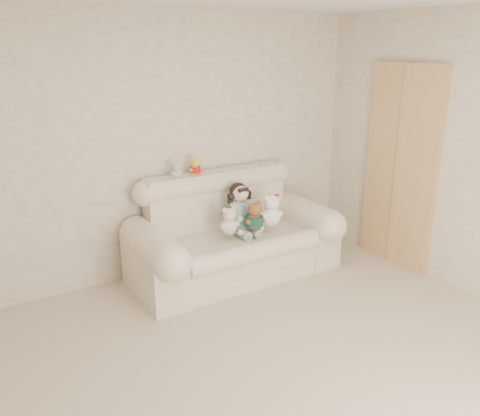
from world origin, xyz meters
The scene contains 10 objects.
floor centered at (0.00, 0.00, 0.00)m, with size 5.00×5.00×0.00m, color tan.
wall_back centered at (0.00, 2.50, 1.30)m, with size 4.50×4.50×0.00m, color beige.
sofa centered at (0.56, 2.00, 0.52)m, with size 2.10×0.95×1.03m, color beige, non-canonical shape.
door_panel centered at (2.22, 1.40, 1.05)m, with size 0.06×0.90×2.10m, color tan.
seated_child centered at (0.67, 2.08, 0.69)m, with size 0.32×0.39×0.53m, color #2C6A4F, non-canonical shape.
brown_teddy centered at (0.72, 1.87, 0.68)m, with size 0.22×0.17×0.35m, color brown, non-canonical shape.
white_cat centered at (0.92, 1.89, 0.70)m, with size 0.26×0.20×0.40m, color white, non-canonical shape.
cream_teddy centered at (0.44, 1.90, 0.67)m, with size 0.21×0.16×0.33m, color beige, non-canonical shape.
yellow_mini_bear centered at (0.32, 2.36, 1.12)m, with size 0.14×0.11×0.22m, color yellow, non-canonical shape.
grey_mini_plush centered at (0.11, 2.34, 1.11)m, with size 0.13×0.10×0.20m, color #B6B5BC, non-canonical shape.
Camera 1 is at (-1.84, -2.01, 2.25)m, focal length 37.12 mm.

